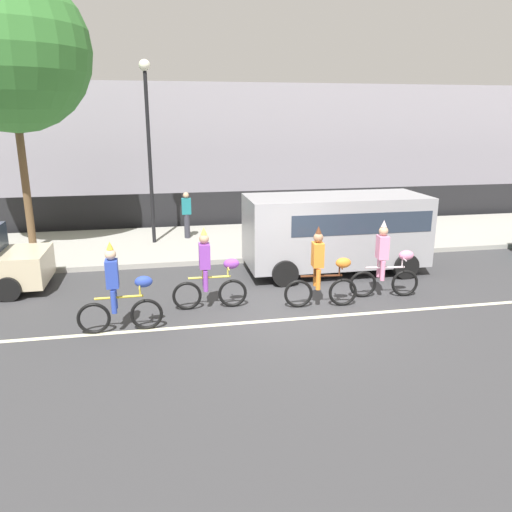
{
  "coord_description": "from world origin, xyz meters",
  "views": [
    {
      "loc": [
        -2.9,
        -10.3,
        4.27
      ],
      "look_at": [
        -0.65,
        1.2,
        1.0
      ],
      "focal_mm": 35.0,
      "sensor_mm": 36.0,
      "label": 1
    }
  ],
  "objects": [
    {
      "name": "parade_cyclist_purple",
      "position": [
        -1.85,
        0.51,
        0.84
      ],
      "size": [
        1.72,
        0.5,
        1.92
      ],
      "color": "black",
      "rests_on": "ground"
    },
    {
      "name": "parade_cyclist_cobalt",
      "position": [
        -3.79,
        -0.45,
        0.84
      ],
      "size": [
        1.72,
        0.5,
        1.92
      ],
      "color": "black",
      "rests_on": "ground"
    },
    {
      "name": "parade_cyclist_pink",
      "position": [
        2.42,
        0.46,
        0.84
      ],
      "size": [
        1.72,
        0.51,
        1.92
      ],
      "color": "black",
      "rests_on": "ground"
    },
    {
      "name": "street_tree_near_lamp",
      "position": [
        -7.04,
        6.64,
        6.16
      ],
      "size": [
        4.78,
        4.78,
        8.41
      ],
      "color": "brown",
      "rests_on": "sidewalk_curb"
    },
    {
      "name": "pedestrian_onlooker",
      "position": [
        -1.99,
        7.01,
        1.01
      ],
      "size": [
        0.32,
        0.2,
        1.62
      ],
      "color": "#33333D",
      "rests_on": "sidewalk_curb"
    },
    {
      "name": "road_centre_line",
      "position": [
        0.0,
        -0.5,
        0.0
      ],
      "size": [
        36.0,
        0.14,
        0.01
      ],
      "primitive_type": "cube",
      "color": "beige",
      "rests_on": "ground"
    },
    {
      "name": "sidewalk_curb",
      "position": [
        0.0,
        6.5,
        0.07
      ],
      "size": [
        60.0,
        5.0,
        0.15
      ],
      "primitive_type": "cube",
      "color": "#9E9B93",
      "rests_on": "ground"
    },
    {
      "name": "parade_cyclist_orange",
      "position": [
        0.68,
        0.12,
        0.84
      ],
      "size": [
        1.72,
        0.5,
        1.92
      ],
      "color": "black",
      "rests_on": "ground"
    },
    {
      "name": "street_lamp_post",
      "position": [
        -3.14,
        6.58,
        3.99
      ],
      "size": [
        0.36,
        0.36,
        5.86
      ],
      "color": "black",
      "rests_on": "sidewalk_curb"
    },
    {
      "name": "building_backdrop",
      "position": [
        2.79,
        18.0,
        2.93
      ],
      "size": [
        28.0,
        8.0,
        5.86
      ],
      "primitive_type": "cube",
      "color": "#99939E",
      "rests_on": "ground"
    },
    {
      "name": "ground_plane",
      "position": [
        0.0,
        0.0,
        0.0
      ],
      "size": [
        80.0,
        80.0,
        0.0
      ],
      "primitive_type": "plane",
      "color": "#38383A"
    },
    {
      "name": "fence_line",
      "position": [
        0.0,
        9.4,
        0.7
      ],
      "size": [
        40.0,
        0.08,
        1.4
      ],
      "primitive_type": "cube",
      "color": "black",
      "rests_on": "ground"
    },
    {
      "name": "parked_van_grey",
      "position": [
        1.99,
        2.7,
        1.28
      ],
      "size": [
        5.0,
        2.22,
        2.18
      ],
      "color": "#99999E",
      "rests_on": "ground"
    }
  ]
}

